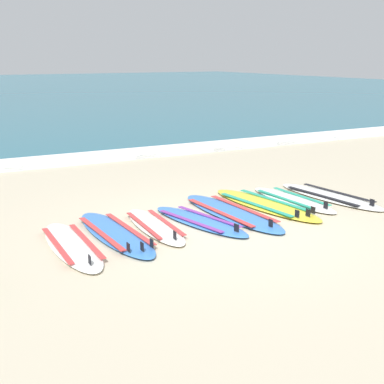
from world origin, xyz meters
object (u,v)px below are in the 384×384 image
Objects in this scene: surfboard_1 at (115,233)px; surfboard_7 at (330,196)px; surfboard_2 at (155,226)px; surfboard_4 at (231,212)px; surfboard_3 at (200,221)px; surfboard_5 at (265,204)px; surfboard_6 at (293,200)px; surfboard_0 at (72,245)px.

surfboard_7 is at bearing 1.70° from surfboard_1.
surfboard_2 and surfboard_4 have the same top height.
surfboard_3 is (0.70, -0.10, -0.00)m from surfboard_2.
surfboard_5 is at bearing 11.36° from surfboard_3.
surfboard_4 is 1.09× the size of surfboard_7.
surfboard_3 and surfboard_6 have the same top height.
surfboard_3 is at bearing -176.23° from surfboard_7.
surfboard_2 and surfboard_5 have the same top height.
surfboard_3 is at bearing -8.36° from surfboard_2.
surfboard_0 is 0.93× the size of surfboard_1.
surfboard_2 is 0.71m from surfboard_3.
surfboard_3 is 0.70m from surfboard_4.
surfboard_4 is at bearing 6.33° from surfboard_0.
surfboard_2 is 0.96× the size of surfboard_6.
surfboard_4 is at bearing -179.44° from surfboard_7.
surfboard_6 is at bearing 4.37° from surfboard_1.
surfboard_6 is (1.37, 0.16, 0.00)m from surfboard_4.
surfboard_1 is at bearing -175.63° from surfboard_6.
surfboard_1 is at bearing -177.11° from surfboard_4.
surfboard_0 is at bearing -176.19° from surfboard_7.
surfboard_1 is at bearing -175.30° from surfboard_5.
surfboard_0 is 2.03m from surfboard_3.
surfboard_2 is 0.78× the size of surfboard_4.
surfboard_3 is at bearing -2.59° from surfboard_1.
surfboard_5 is (2.14, 0.19, 0.00)m from surfboard_2.
surfboard_3 is at bearing 3.87° from surfboard_0.
surfboard_2 is 0.84× the size of surfboard_7.
surfboard_0 is at bearing -173.67° from surfboard_4.
surfboard_4 is 2.10m from surfboard_7.
surfboard_1 is 1.12× the size of surfboard_3.
surfboard_4 and surfboard_5 have the same top height.
surfboard_0 is at bearing -173.61° from surfboard_6.
surfboard_5 is 1.35m from surfboard_7.
surfboard_6 is (0.61, 0.03, -0.00)m from surfboard_5.
surfboard_1 and surfboard_6 have the same top height.
surfboard_7 is (3.49, 0.08, -0.00)m from surfboard_2.
surfboard_5 is (1.44, 0.29, 0.00)m from surfboard_3.
surfboard_6 is at bearing 169.40° from surfboard_7.
surfboard_3 is 0.82× the size of surfboard_4.
surfboard_3 is 2.08m from surfboard_6.
surfboard_4 is at bearing -173.48° from surfboard_6.
surfboard_3 is 0.89× the size of surfboard_7.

